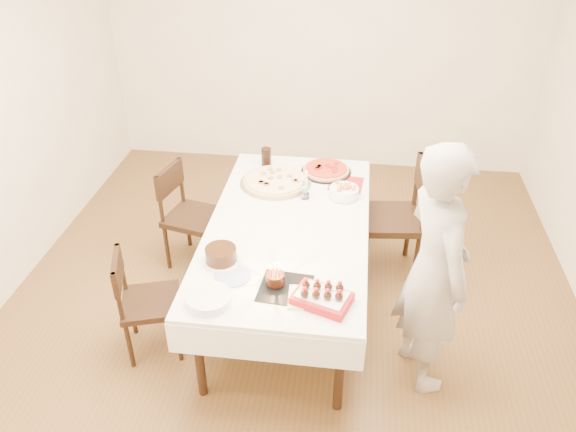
# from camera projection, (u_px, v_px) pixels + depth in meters

# --- Properties ---
(floor) EXTENTS (5.00, 5.00, 0.00)m
(floor) POSITION_uv_depth(u_px,v_px,m) (291.00, 305.00, 4.42)
(floor) COLOR brown
(floor) RESTS_ON ground
(wall_back) EXTENTS (4.50, 0.04, 2.70)m
(wall_back) POSITION_uv_depth(u_px,v_px,m) (322.00, 43.00, 5.77)
(wall_back) COLOR white
(wall_back) RESTS_ON floor
(dining_table) EXTENTS (1.16, 2.15, 0.75)m
(dining_table) POSITION_uv_depth(u_px,v_px,m) (288.00, 266.00, 4.23)
(dining_table) COLOR white
(dining_table) RESTS_ON floor
(chair_right_savory) EXTENTS (0.57, 0.57, 1.02)m
(chair_right_savory) POSITION_uv_depth(u_px,v_px,m) (390.00, 219.00, 4.52)
(chair_right_savory) COLOR black
(chair_right_savory) RESTS_ON floor
(chair_left_savory) EXTENTS (0.55, 0.55, 0.89)m
(chair_left_savory) POSITION_uv_depth(u_px,v_px,m) (194.00, 217.00, 4.66)
(chair_left_savory) COLOR black
(chair_left_savory) RESTS_ON floor
(chair_left_dessert) EXTENTS (0.53, 0.53, 0.82)m
(chair_left_dessert) POSITION_uv_depth(u_px,v_px,m) (151.00, 302.00, 3.83)
(chair_left_dessert) COLOR black
(chair_left_dessert) RESTS_ON floor
(person) EXTENTS (0.61, 0.73, 1.72)m
(person) POSITION_uv_depth(u_px,v_px,m) (434.00, 271.00, 3.41)
(person) COLOR #B1ABA6
(person) RESTS_ON floor
(pizza_white) EXTENTS (0.60, 0.60, 0.04)m
(pizza_white) POSITION_uv_depth(u_px,v_px,m) (276.00, 181.00, 4.51)
(pizza_white) COLOR beige
(pizza_white) RESTS_ON dining_table
(pizza_pepperoni) EXTENTS (0.47, 0.47, 0.04)m
(pizza_pepperoni) POSITION_uv_depth(u_px,v_px,m) (326.00, 170.00, 4.68)
(pizza_pepperoni) COLOR red
(pizza_pepperoni) RESTS_ON dining_table
(red_placemat) EXTENTS (0.29, 0.29, 0.01)m
(red_placemat) POSITION_uv_depth(u_px,v_px,m) (346.00, 184.00, 4.52)
(red_placemat) COLOR #B21E1E
(red_placemat) RESTS_ON dining_table
(pasta_bowl) EXTENTS (0.25, 0.25, 0.07)m
(pasta_bowl) POSITION_uv_depth(u_px,v_px,m) (344.00, 192.00, 4.33)
(pasta_bowl) COLOR white
(pasta_bowl) RESTS_ON dining_table
(taper_candle) EXTENTS (0.07, 0.07, 0.25)m
(taper_candle) POSITION_uv_depth(u_px,v_px,m) (306.00, 184.00, 4.26)
(taper_candle) COLOR white
(taper_candle) RESTS_ON dining_table
(shaker_pair) EXTENTS (0.11, 0.11, 0.12)m
(shaker_pair) POSITION_uv_depth(u_px,v_px,m) (304.00, 192.00, 4.29)
(shaker_pair) COLOR white
(shaker_pair) RESTS_ON dining_table
(cola_glass) EXTENTS (0.11, 0.11, 0.15)m
(cola_glass) POSITION_uv_depth(u_px,v_px,m) (266.00, 157.00, 4.76)
(cola_glass) COLOR black
(cola_glass) RESTS_ON dining_table
(layer_cake) EXTENTS (0.34, 0.34, 0.10)m
(layer_cake) POSITION_uv_depth(u_px,v_px,m) (221.00, 255.00, 3.63)
(layer_cake) COLOR black
(layer_cake) RESTS_ON dining_table
(cake_board) EXTENTS (0.34, 0.34, 0.01)m
(cake_board) POSITION_uv_depth(u_px,v_px,m) (285.00, 288.00, 3.43)
(cake_board) COLOR black
(cake_board) RESTS_ON dining_table
(birthday_cake) EXTENTS (0.16, 0.16, 0.13)m
(birthday_cake) POSITION_uv_depth(u_px,v_px,m) (275.00, 274.00, 3.42)
(birthday_cake) COLOR #381B0F
(birthday_cake) RESTS_ON dining_table
(strawberry_box) EXTENTS (0.39, 0.32, 0.08)m
(strawberry_box) POSITION_uv_depth(u_px,v_px,m) (322.00, 297.00, 3.30)
(strawberry_box) COLOR #A21217
(strawberry_box) RESTS_ON dining_table
(box_lid) EXTENTS (0.33, 0.23, 0.03)m
(box_lid) POSITION_uv_depth(u_px,v_px,m) (315.00, 299.00, 3.35)
(box_lid) COLOR beige
(box_lid) RESTS_ON dining_table
(plate_stack) EXTENTS (0.34, 0.34, 0.06)m
(plate_stack) POSITION_uv_depth(u_px,v_px,m) (209.00, 299.00, 3.31)
(plate_stack) COLOR white
(plate_stack) RESTS_ON dining_table
(china_plate) EXTENTS (0.24, 0.24, 0.01)m
(china_plate) POSITION_uv_depth(u_px,v_px,m) (233.00, 276.00, 3.53)
(china_plate) COLOR white
(china_plate) RESTS_ON dining_table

